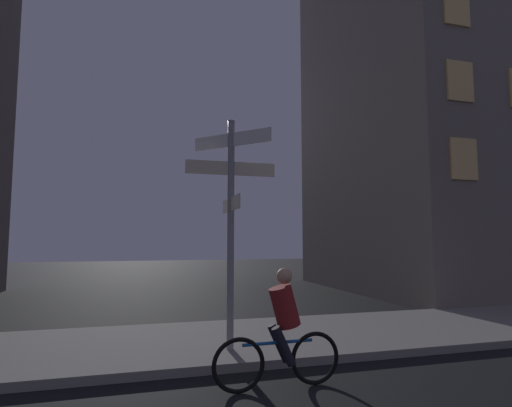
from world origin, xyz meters
name	(u,v)px	position (x,y,z in m)	size (l,w,h in m)	color
sidewalk_kerb	(202,343)	(0.00, 7.34, 0.07)	(40.00, 3.28, 0.14)	gray
signpost	(231,209)	(0.35, 6.50, 2.54)	(1.61, 1.36, 3.99)	gray
cyclist	(281,332)	(0.73, 4.91, 0.75)	(1.82, 0.33, 1.61)	black
building_right_block	(440,91)	(11.04, 13.62, 8.40)	(9.08, 9.48, 16.80)	slate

